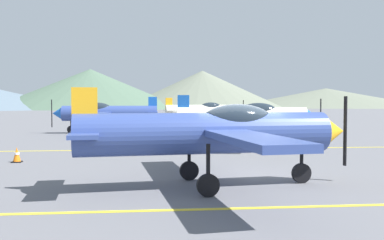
{
  "coord_description": "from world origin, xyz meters",
  "views": [
    {
      "loc": [
        -2.64,
        -12.13,
        2.35
      ],
      "look_at": [
        -0.08,
        14.0,
        1.2
      ],
      "focal_mm": 39.18,
      "sensor_mm": 36.0,
      "label": 1
    }
  ],
  "objects": [
    {
      "name": "car_sedan",
      "position": [
        8.37,
        20.47,
        0.84
      ],
      "size": [
        4.47,
        4.12,
        1.62
      ],
      "color": "#3372BF",
      "rests_on": "ground_plane"
    },
    {
      "name": "hill_centerleft",
      "position": [
        -23.31,
        134.31,
        6.76
      ],
      "size": [
        64.65,
        64.65,
        13.52
      ],
      "primitive_type": "cone",
      "color": "#4C6651",
      "rests_on": "ground_plane"
    },
    {
      "name": "airplane_far",
      "position": [
        -5.99,
        19.5,
        1.53
      ],
      "size": [
        7.85,
        9.05,
        2.72
      ],
      "color": "#33478C",
      "rests_on": "ground_plane"
    },
    {
      "name": "ground_plane",
      "position": [
        0.0,
        0.0,
        0.0
      ],
      "size": [
        400.0,
        400.0,
        0.0
      ],
      "primitive_type": "plane",
      "color": "slate"
    },
    {
      "name": "apron_line_near",
      "position": [
        0.0,
        -3.18,
        0.01
      ],
      "size": [
        80.0,
        0.16,
        0.01
      ],
      "primitive_type": "cube",
      "color": "yellow",
      "rests_on": "ground_plane"
    },
    {
      "name": "hill_right",
      "position": [
        71.52,
        159.78,
        4.02
      ],
      "size": [
        82.95,
        82.95,
        8.05
      ],
      "primitive_type": "cone",
      "color": "slate",
      "rests_on": "ground_plane"
    },
    {
      "name": "airplane_back",
      "position": [
        2.52,
        28.01,
        1.53
      ],
      "size": [
        7.92,
        9.09,
        2.72
      ],
      "color": "silver",
      "rests_on": "ground_plane"
    },
    {
      "name": "airplane_mid",
      "position": [
        2.57,
        10.31,
        1.53
      ],
      "size": [
        7.94,
        9.08,
        2.72
      ],
      "color": "silver",
      "rests_on": "ground_plane"
    },
    {
      "name": "traffic_cone_side",
      "position": [
        -7.83,
        4.59,
        0.29
      ],
      "size": [
        0.36,
        0.36,
        0.59
      ],
      "color": "black",
      "rests_on": "ground_plane"
    },
    {
      "name": "hill_centerright",
      "position": [
        16.34,
        141.86,
        6.9
      ],
      "size": [
        59.94,
        59.94,
        13.81
      ],
      "primitive_type": "cone",
      "color": "slate",
      "rests_on": "ground_plane"
    },
    {
      "name": "airplane_near",
      "position": [
        -0.88,
        -0.81,
        1.53
      ],
      "size": [
        7.92,
        9.09,
        2.72
      ],
      "color": "#33478C",
      "rests_on": "ground_plane"
    },
    {
      "name": "apron_line_far",
      "position": [
        0.0,
        8.34,
        0.01
      ],
      "size": [
        80.0,
        0.16,
        0.01
      ],
      "primitive_type": "cube",
      "color": "yellow",
      "rests_on": "ground_plane"
    }
  ]
}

